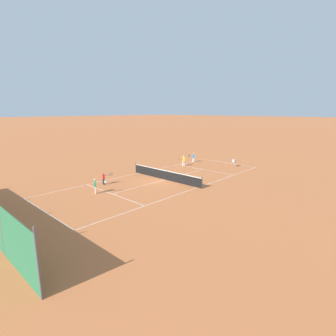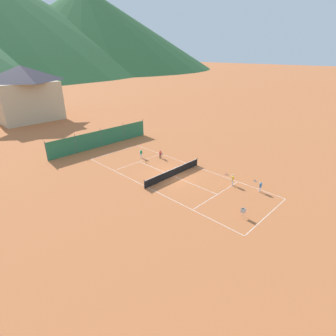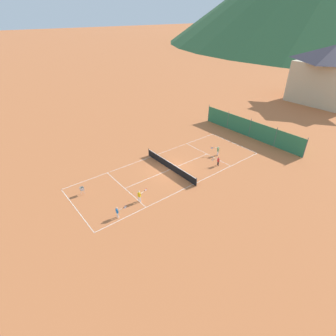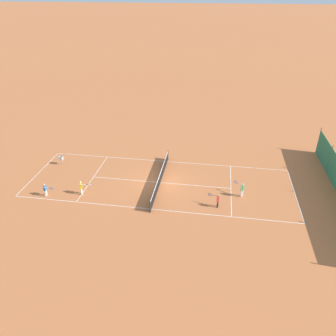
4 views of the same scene
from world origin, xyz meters
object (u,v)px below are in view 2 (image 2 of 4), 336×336
(player_far_service, at_px, (141,153))
(tennis_net, at_px, (173,172))
(player_near_baseline, at_px, (260,186))
(tennis_ball_service_box, at_px, (192,187))
(player_near_service, at_px, (232,179))
(ball_hopper, at_px, (243,211))
(tennis_ball_alley_right, at_px, (135,157))
(tennis_ball_by_net_left, at_px, (198,172))
(tennis_ball_far_corner, at_px, (221,189))
(player_far_baseline, at_px, (160,154))
(alpine_chalet, at_px, (25,93))
(tennis_ball_by_net_right, at_px, (235,190))

(player_far_service, bearing_deg, tennis_net, -98.45)
(player_near_baseline, relative_size, tennis_ball_service_box, 18.26)
(player_near_service, bearing_deg, ball_hopper, -139.57)
(player_far_service, xyz_separation_m, tennis_ball_alley_right, (-0.44, 0.83, -0.72))
(player_far_service, height_order, tennis_ball_by_net_left, player_far_service)
(tennis_ball_service_box, height_order, tennis_ball_far_corner, same)
(player_near_service, relative_size, tennis_ball_far_corner, 19.93)
(player_far_baseline, bearing_deg, player_near_service, -90.14)
(player_far_baseline, xyz_separation_m, tennis_ball_by_net_left, (-0.07, -6.83, -0.65))
(tennis_ball_service_box, bearing_deg, alpine_chalet, 90.74)
(player_near_baseline, relative_size, tennis_ball_by_net_right, 18.26)
(tennis_ball_alley_right, bearing_deg, tennis_ball_by_net_left, -77.04)
(player_near_service, bearing_deg, tennis_ball_by_net_left, 90.57)
(player_far_baseline, relative_size, player_far_service, 0.90)
(player_far_service, relative_size, ball_hopper, 1.45)
(player_far_baseline, distance_m, player_near_baseline, 14.49)
(player_far_baseline, bearing_deg, alpine_chalet, 96.53)
(tennis_net, xyz_separation_m, alpine_chalet, (-1.24, 41.70, 5.32))
(player_far_service, relative_size, tennis_ball_service_box, 19.59)
(player_near_baseline, height_order, tennis_ball_alley_right, player_near_baseline)
(player_near_baseline, relative_size, alpine_chalet, 0.09)
(player_near_baseline, relative_size, tennis_ball_alley_right, 18.26)
(player_far_baseline, xyz_separation_m, tennis_ball_service_box, (-3.59, -8.76, -0.65))
(tennis_ball_far_corner, height_order, ball_hopper, ball_hopper)
(tennis_net, bearing_deg, tennis_ball_alley_right, 85.49)
(player_far_baseline, bearing_deg, tennis_ball_by_net_right, -93.61)
(tennis_ball_by_net_left, bearing_deg, tennis_ball_alley_right, 102.96)
(player_near_service, xyz_separation_m, tennis_ball_service_box, (-3.56, 2.79, -0.73))
(tennis_ball_far_corner, distance_m, ball_hopper, 5.28)
(tennis_net, height_order, tennis_ball_by_net_left, tennis_net)
(tennis_net, height_order, player_near_baseline, player_near_baseline)
(player_far_service, relative_size, tennis_ball_alley_right, 19.59)
(player_far_baseline, xyz_separation_m, alpine_chalet, (-4.18, 36.48, 5.14))
(player_near_service, relative_size, tennis_ball_alley_right, 19.93)
(tennis_ball_service_box, bearing_deg, tennis_ball_by_net_right, -52.37)
(tennis_ball_by_net_left, bearing_deg, player_far_service, 101.43)
(tennis_ball_far_corner, bearing_deg, player_far_service, 90.29)
(player_far_service, distance_m, tennis_ball_service_box, 10.94)
(player_near_service, xyz_separation_m, alpine_chalet, (-4.15, 48.03, 5.05))
(player_far_service, xyz_separation_m, alpine_chalet, (-2.31, 34.46, 5.07))
(player_far_service, bearing_deg, player_far_baseline, -47.28)
(tennis_net, distance_m, player_near_service, 6.97)
(tennis_net, height_order, ball_hopper, tennis_net)
(player_far_service, xyz_separation_m, tennis_ball_far_corner, (0.07, -13.33, -0.72))
(alpine_chalet, bearing_deg, tennis_net, -88.30)
(player_near_baseline, bearing_deg, player_far_service, 98.85)
(tennis_ball_alley_right, bearing_deg, player_near_service, -81.02)
(player_near_baseline, bearing_deg, tennis_net, 111.49)
(player_near_service, distance_m, tennis_ball_by_net_right, 1.35)
(player_far_baseline, bearing_deg, tennis_ball_by_net_left, -90.62)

